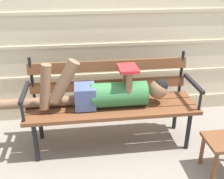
{
  "coord_description": "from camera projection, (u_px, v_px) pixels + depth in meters",
  "views": [
    {
      "loc": [
        -0.31,
        -2.3,
        1.76
      ],
      "look_at": [
        0.0,
        0.07,
        0.63
      ],
      "focal_mm": 43.43,
      "sensor_mm": 36.0,
      "label": 1
    }
  ],
  "objects": [
    {
      "name": "ground_plane",
      "position": [
        113.0,
        147.0,
        2.85
      ],
      "size": [
        12.0,
        12.0,
        0.0
      ],
      "primitive_type": "plane",
      "color": "gray"
    },
    {
      "name": "house_siding",
      "position": [
        104.0,
        12.0,
        2.95
      ],
      "size": [
        5.21,
        0.08,
        2.55
      ],
      "color": "beige",
      "rests_on": "ground"
    },
    {
      "name": "reclining_person",
      "position": [
        104.0,
        93.0,
        2.65
      ],
      "size": [
        1.74,
        0.25,
        0.53
      ],
      "color": "#33703D"
    },
    {
      "name": "park_bench",
      "position": [
        111.0,
        98.0,
        2.76
      ],
      "size": [
        1.72,
        0.51,
        0.92
      ],
      "color": "brown",
      "rests_on": "ground"
    }
  ]
}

